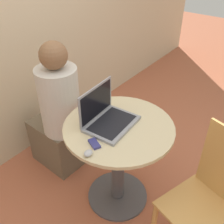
{
  "coord_description": "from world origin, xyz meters",
  "views": [
    {
      "loc": [
        -1.16,
        -0.82,
        1.86
      ],
      "look_at": [
        -0.01,
        0.05,
        0.86
      ],
      "focal_mm": 42.0,
      "sensor_mm": 36.0,
      "label": 1
    }
  ],
  "objects_px": {
    "laptop": "(107,117)",
    "cell_phone": "(94,144)",
    "person_seated": "(58,120)",
    "chair_empty": "(208,201)"
  },
  "relations": [
    {
      "from": "laptop",
      "to": "cell_phone",
      "type": "height_order",
      "value": "laptop"
    },
    {
      "from": "laptop",
      "to": "cell_phone",
      "type": "distance_m",
      "value": 0.24
    },
    {
      "from": "cell_phone",
      "to": "chair_empty",
      "type": "height_order",
      "value": "chair_empty"
    },
    {
      "from": "laptop",
      "to": "person_seated",
      "type": "relative_size",
      "value": 0.31
    },
    {
      "from": "laptop",
      "to": "person_seated",
      "type": "distance_m",
      "value": 0.63
    },
    {
      "from": "cell_phone",
      "to": "laptop",
      "type": "bearing_deg",
      "value": 18.74
    },
    {
      "from": "laptop",
      "to": "person_seated",
      "type": "bearing_deg",
      "value": 87.34
    },
    {
      "from": "laptop",
      "to": "cell_phone",
      "type": "relative_size",
      "value": 3.51
    },
    {
      "from": "cell_phone",
      "to": "person_seated",
      "type": "height_order",
      "value": "person_seated"
    },
    {
      "from": "laptop",
      "to": "chair_empty",
      "type": "bearing_deg",
      "value": -88.3
    }
  ]
}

